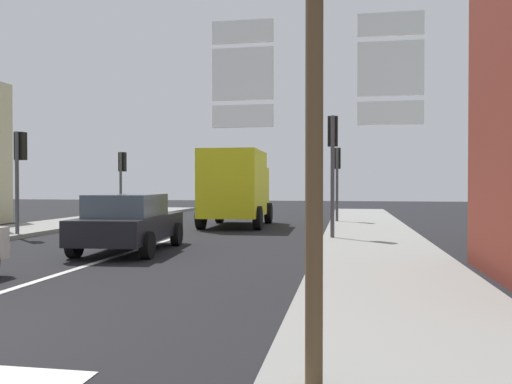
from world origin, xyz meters
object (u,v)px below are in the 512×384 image
at_px(sedan_far, 129,222).
at_px(traffic_light_near_left, 20,159).
at_px(delivery_truck, 236,186).
at_px(traffic_light_far_left, 122,170).
at_px(traffic_light_near_right, 333,149).
at_px(traffic_light_far_right, 337,168).
at_px(route_sign_post, 314,161).

xyz_separation_m(sedan_far, traffic_light_near_left, (-4.92, 2.74, 1.76)).
height_order(delivery_truck, traffic_light_far_left, traffic_light_far_left).
distance_m(delivery_truck, traffic_light_near_left, 8.20).
bearing_deg(traffic_light_near_right, sedan_far, -147.27).
relative_size(sedan_far, traffic_light_near_left, 1.27).
bearing_deg(delivery_truck, traffic_light_near_left, -136.90).
height_order(sedan_far, delivery_truck, delivery_truck).
height_order(traffic_light_near_right, traffic_light_far_right, traffic_light_near_right).
bearing_deg(traffic_light_far_right, traffic_light_near_right, -90.00).
bearing_deg(delivery_truck, traffic_light_far_right, 26.18).
height_order(sedan_far, traffic_light_near_left, traffic_light_near_left).
bearing_deg(sedan_far, traffic_light_near_right, 32.73).
height_order(traffic_light_far_left, traffic_light_near_right, traffic_light_near_right).
bearing_deg(traffic_light_near_left, sedan_far, -29.12).
xyz_separation_m(route_sign_post, traffic_light_near_right, (-0.18, 11.85, 0.88)).
relative_size(sedan_far, traffic_light_far_right, 1.31).
distance_m(sedan_far, traffic_light_far_right, 11.59).
xyz_separation_m(route_sign_post, traffic_light_near_left, (-10.16, 11.33, 0.61)).
relative_size(route_sign_post, traffic_light_far_left, 0.99).
relative_size(sedan_far, traffic_light_far_left, 1.34).
height_order(sedan_far, traffic_light_far_left, traffic_light_far_left).
relative_size(delivery_truck, route_sign_post, 1.58).
relative_size(route_sign_post, traffic_light_near_right, 0.85).
distance_m(traffic_light_far_left, traffic_light_far_right, 9.99).
bearing_deg(traffic_light_far_right, sedan_far, -116.20).
distance_m(traffic_light_near_left, traffic_light_near_right, 10.00).
xyz_separation_m(delivery_truck, traffic_light_far_left, (-5.95, 2.28, 0.73)).
relative_size(traffic_light_near_left, traffic_light_far_right, 1.04).
relative_size(traffic_light_near_left, traffic_light_far_left, 1.06).
distance_m(route_sign_post, traffic_light_far_left, 21.71).
height_order(traffic_light_near_left, traffic_light_far_right, traffic_light_near_left).
relative_size(delivery_truck, traffic_light_near_right, 1.34).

